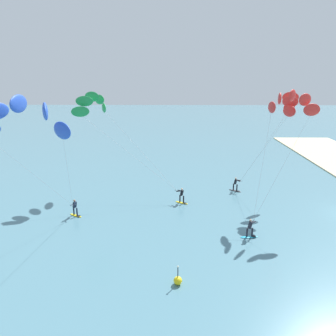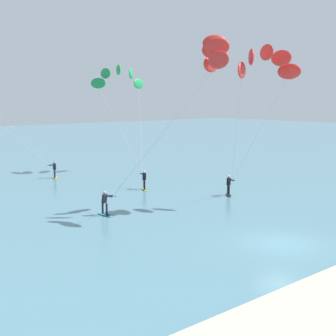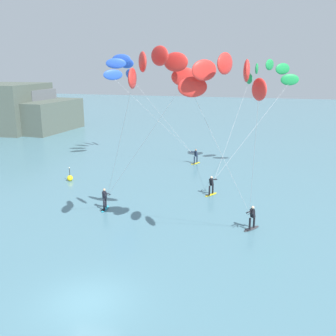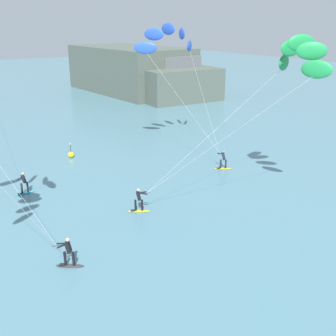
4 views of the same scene
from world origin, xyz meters
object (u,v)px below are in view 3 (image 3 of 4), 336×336
at_px(marker_buoy, 70,178).
at_px(kitesurfer_mid_water, 267,76).
at_px(kitesurfer_downwind, 124,70).
at_px(kitesurfer_far_out, 226,84).
at_px(kitesurfer_nearshore, 156,75).

bearing_deg(marker_buoy, kitesurfer_mid_water, 26.73).
distance_m(kitesurfer_downwind, marker_buoy, 14.10).
relative_size(kitesurfer_far_out, kitesurfer_downwind, 0.96).
bearing_deg(kitesurfer_mid_water, kitesurfer_far_out, -94.72).
height_order(kitesurfer_nearshore, kitesurfer_far_out, kitesurfer_nearshore).
height_order(kitesurfer_nearshore, marker_buoy, kitesurfer_nearshore).
relative_size(kitesurfer_mid_water, kitesurfer_downwind, 1.03).
distance_m(kitesurfer_mid_water, kitesurfer_downwind, 15.65).
relative_size(kitesurfer_downwind, marker_buoy, 8.68).
relative_size(kitesurfer_nearshore, kitesurfer_far_out, 1.04).
xyz_separation_m(kitesurfer_nearshore, kitesurfer_downwind, (-9.81, 20.11, -0.01)).
relative_size(kitesurfer_mid_water, marker_buoy, 8.97).
bearing_deg(kitesurfer_far_out, kitesurfer_mid_water, 85.28).
bearing_deg(kitesurfer_nearshore, kitesurfer_far_out, -16.10).
distance_m(kitesurfer_mid_water, marker_buoy, 21.93).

